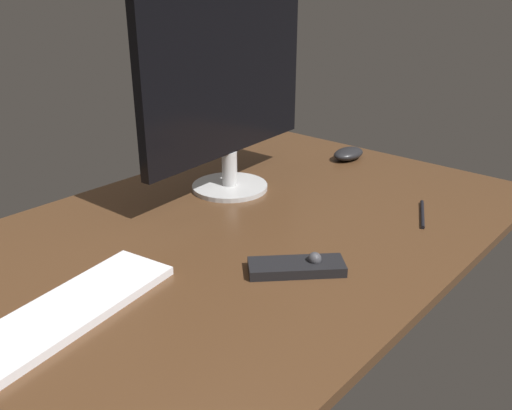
# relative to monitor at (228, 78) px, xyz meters

# --- Properties ---
(desk) EXTENTS (1.40, 0.84, 0.02)m
(desk) POSITION_rel_monitor_xyz_m (-0.19, -0.17, -0.28)
(desk) COLOR #4C301C
(desk) RESTS_ON ground
(monitor) EXTENTS (0.54, 0.18, 0.49)m
(monitor) POSITION_rel_monitor_xyz_m (0.00, 0.00, 0.00)
(monitor) COLOR #BEBEBE
(monitor) RESTS_ON desk
(keyboard) EXTENTS (0.36, 0.18, 0.01)m
(keyboard) POSITION_rel_monitor_xyz_m (-0.54, -0.18, -0.26)
(keyboard) COLOR white
(keyboard) RESTS_ON desk
(computer_mouse) EXTENTS (0.11, 0.07, 0.03)m
(computer_mouse) POSITION_rel_monitor_xyz_m (0.39, -0.09, -0.25)
(computer_mouse) COLOR black
(computer_mouse) RESTS_ON desk
(media_remote) EXTENTS (0.16, 0.16, 0.03)m
(media_remote) POSITION_rel_monitor_xyz_m (-0.21, -0.37, -0.26)
(media_remote) COLOR black
(media_remote) RESTS_ON desk
(pen) EXTENTS (0.13, 0.07, 0.01)m
(pen) POSITION_rel_monitor_xyz_m (0.16, -0.43, -0.27)
(pen) COLOR black
(pen) RESTS_ON desk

